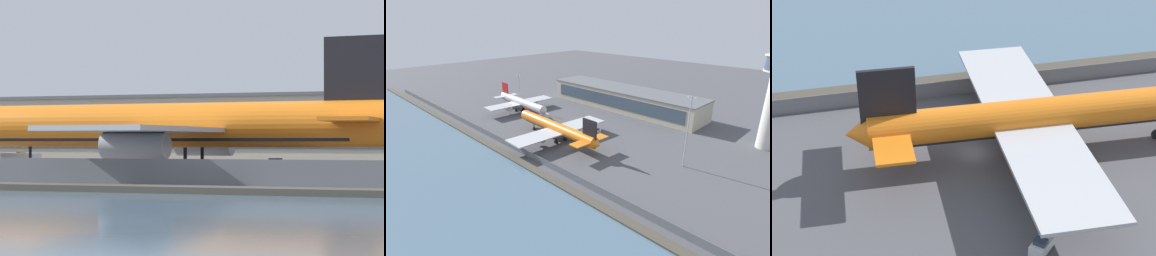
% 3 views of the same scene
% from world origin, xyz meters
% --- Properties ---
extents(ground_plane, '(500.00, 500.00, 0.00)m').
position_xyz_m(ground_plane, '(0.00, 0.00, 0.00)').
color(ground_plane, '#4C4C51').
extents(shoreline_seawall, '(320.00, 3.00, 0.50)m').
position_xyz_m(shoreline_seawall, '(0.00, -20.50, 0.25)').
color(shoreline_seawall, '#474238').
rests_on(shoreline_seawall, ground).
extents(perimeter_fence, '(280.00, 0.10, 2.39)m').
position_xyz_m(perimeter_fence, '(0.00, -16.00, 1.20)').
color(perimeter_fence, slate).
rests_on(perimeter_fence, ground).
extents(cargo_jet_orange, '(49.70, 42.95, 13.57)m').
position_xyz_m(cargo_jet_orange, '(-8.09, 1.51, 5.18)').
color(cargo_jet_orange, orange).
rests_on(cargo_jet_orange, ground).
extents(passenger_jet_silver, '(43.33, 37.06, 12.89)m').
position_xyz_m(passenger_jet_silver, '(-50.70, 14.11, 4.92)').
color(passenger_jet_silver, silver).
rests_on(passenger_jet_silver, ground).
extents(baggage_tug, '(3.41, 3.38, 1.80)m').
position_xyz_m(baggage_tug, '(-2.21, 19.40, 0.81)').
color(baggage_tug, white).
rests_on(baggage_tug, ground).
extents(ops_van, '(5.61, 3.77, 2.48)m').
position_xyz_m(ops_van, '(-33.31, 16.01, 1.28)').
color(ops_van, white).
rests_on(ops_van, ground).
extents(terminal_building, '(87.90, 20.66, 10.99)m').
position_xyz_m(terminal_building, '(-16.67, 57.44, 5.50)').
color(terminal_building, '#BCB299').
rests_on(terminal_building, ground).
extents(apron_light_mast_apron_west, '(3.20, 0.40, 18.92)m').
position_xyz_m(apron_light_mast_apron_west, '(-54.99, 16.33, 10.72)').
color(apron_light_mast_apron_west, '#A8A8AD').
rests_on(apron_light_mast_apron_west, ground).
extents(apron_light_mast_apron_east, '(3.20, 0.40, 24.17)m').
position_xyz_m(apron_light_mast_apron_east, '(38.63, 16.49, 13.39)').
color(apron_light_mast_apron_east, '#A8A8AD').
rests_on(apron_light_mast_apron_east, ground).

